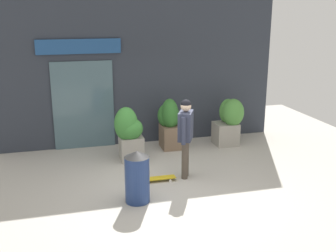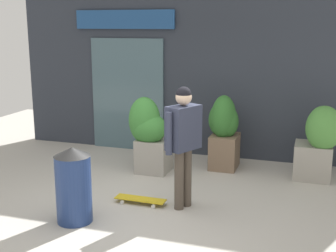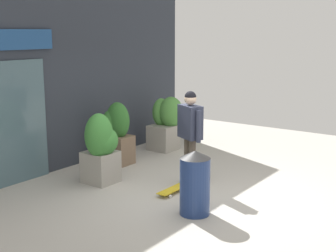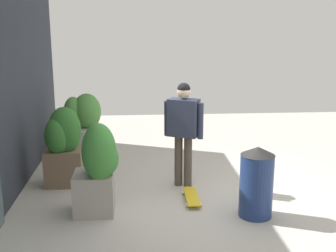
{
  "view_description": "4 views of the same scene",
  "coord_description": "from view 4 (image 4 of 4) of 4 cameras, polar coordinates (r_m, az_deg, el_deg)",
  "views": [
    {
      "loc": [
        -1.99,
        -7.3,
        3.44
      ],
      "look_at": [
        0.16,
        0.68,
        1.08
      ],
      "focal_mm": 43.82,
      "sensor_mm": 36.0,
      "label": 1
    },
    {
      "loc": [
        2.08,
        -5.17,
        2.48
      ],
      "look_at": [
        0.16,
        0.68,
        1.08
      ],
      "focal_mm": 47.79,
      "sensor_mm": 36.0,
      "label": 2
    },
    {
      "loc": [
        -6.35,
        -4.0,
        2.71
      ],
      "look_at": [
        0.16,
        0.68,
        1.08
      ],
      "focal_mm": 49.8,
      "sensor_mm": 36.0,
      "label": 3
    },
    {
      "loc": [
        -6.18,
        1.15,
        2.61
      ],
      "look_at": [
        0.16,
        0.68,
        1.08
      ],
      "focal_mm": 46.73,
      "sensor_mm": 36.0,
      "label": 4
    }
  ],
  "objects": [
    {
      "name": "ground_plane",
      "position": [
        6.81,
        5.85,
        -9.06
      ],
      "size": [
        12.0,
        12.0,
        0.0
      ],
      "primitive_type": "plane",
      "color": "#B2ADA3"
    },
    {
      "name": "skateboarder",
      "position": [
        6.88,
        2.03,
        0.31
      ],
      "size": [
        0.44,
        0.59,
        1.69
      ],
      "rotation": [
        0.0,
        0.0,
        2.69
      ],
      "color": "#4C4238",
      "rests_on": "ground_plane"
    },
    {
      "name": "skateboard",
      "position": [
        6.61,
        3.11,
        -9.16
      ],
      "size": [
        0.73,
        0.24,
        0.08
      ],
      "rotation": [
        0.0,
        0.0,
        3.13
      ],
      "color": "gold",
      "rests_on": "ground_plane"
    },
    {
      "name": "planter_box_left",
      "position": [
        6.03,
        -9.12,
        -5.4
      ],
      "size": [
        0.66,
        0.63,
        1.31
      ],
      "color": "gray",
      "rests_on": "ground_plane"
    },
    {
      "name": "planter_box_right",
      "position": [
        7.19,
        -13.54,
        -2.23
      ],
      "size": [
        0.54,
        0.6,
        1.3
      ],
      "color": "brown",
      "rests_on": "ground_plane"
    },
    {
      "name": "planter_box_mid",
      "position": [
        8.7,
        -11.18,
        0.34
      ],
      "size": [
        0.71,
        0.72,
        1.24
      ],
      "color": "gray",
      "rests_on": "ground_plane"
    },
    {
      "name": "trash_bin",
      "position": [
        6.07,
        11.47,
        -7.13
      ],
      "size": [
        0.46,
        0.46,
        0.99
      ],
      "color": "navy",
      "rests_on": "ground_plane"
    }
  ]
}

